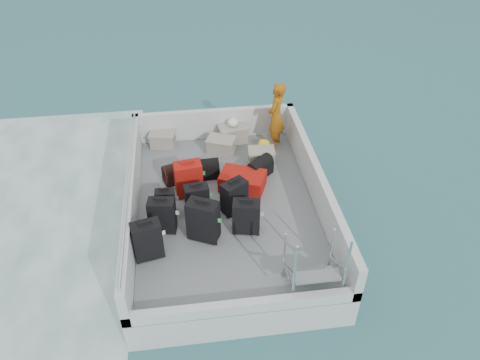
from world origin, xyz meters
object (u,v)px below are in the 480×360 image
Objects in this scene: crate_2 at (233,134)px; crate_3 at (261,157)px; crate_1 at (221,146)px; suitcase_8 at (243,181)px; suitcase_0 at (148,241)px; passenger at (276,116)px; suitcase_2 at (165,202)px; suitcase_6 at (246,217)px; suitcase_5 at (189,179)px; suitcase_4 at (197,200)px; suitcase_7 at (234,197)px; suitcase_3 at (203,221)px; crate_0 at (163,140)px; suitcase_1 at (162,216)px.

crate_2 reaches higher than crate_3.
suitcase_8 is at bearing -76.92° from crate_1.
suitcase_0 reaches higher than crate_1.
suitcase_8 is 0.57× the size of passenger.
suitcase_2 is 3.16m from passenger.
suitcase_6 reaches higher than crate_3.
suitcase_5 is at bearing 52.28° from suitcase_0.
suitcase_2 is at bearing -146.88° from crate_3.
suitcase_0 reaches higher than suitcase_4.
suitcase_7 is at bearing -6.67° from suitcase_4.
passenger reaches higher than suitcase_3.
crate_0 is (-1.32, 2.37, -0.17)m from suitcase_7.
suitcase_3 is at bearing 169.58° from suitcase_8.
suitcase_4 is at bearing 156.24° from suitcase_6.
suitcase_4 is at bearing 148.04° from suitcase_8.
suitcase_3 reaches higher than crate_2.
suitcase_4 is at bearing -74.97° from crate_0.
passenger is at bearing 57.34° from crate_3.
suitcase_3 is 2.65m from crate_1.
passenger reaches higher than suitcase_5.
passenger reaches higher than suitcase_2.
suitcase_0 reaches higher than suitcase_8.
suitcase_4 reaches higher than suitcase_2.
crate_1 is (-0.05, 1.93, -0.16)m from suitcase_7.
suitcase_3 reaches higher than suitcase_8.
suitcase_5 is 1.77m from crate_3.
passenger reaches higher than suitcase_8.
crate_1 reaches higher than crate_3.
suitcase_5 is at bearing -73.94° from crate_0.
suitcase_3 is 1.53× the size of crate_0.
suitcase_3 is at bearing -106.23° from crate_2.
suitcase_6 is at bearing -92.32° from crate_2.
crate_0 is at bearing 98.55° from suitcase_4.
crate_3 is (2.30, 2.39, -0.21)m from suitcase_0.
passenger is (1.78, 2.71, 0.36)m from suitcase_3.
suitcase_3 is at bearing -163.30° from suitcase_6.
suitcase_6 is 0.77× the size of suitcase_8.
suitcase_5 is 1.38× the size of crate_0.
suitcase_4 is 1.01m from suitcase_6.
suitcase_1 is at bearing -119.93° from crate_2.
suitcase_2 reaches higher than suitcase_8.
suitcase_3 reaches higher than suitcase_0.
suitcase_3 is 0.66m from suitcase_4.
suitcase_3 is at bearing -123.50° from crate_3.
suitcase_6 is 2.51m from crate_1.
suitcase_0 reaches higher than crate_2.
crate_3 is at bearing -1.41° from passenger.
crate_0 is (0.24, 3.33, -0.21)m from suitcase_0.
suitcase_1 is 0.45× the size of passenger.
suitcase_3 is (0.65, -0.75, 0.14)m from suitcase_2.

